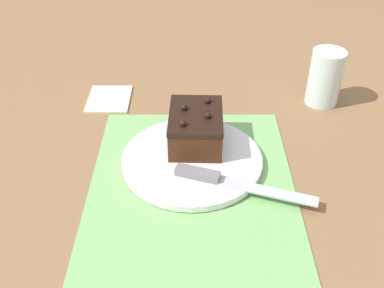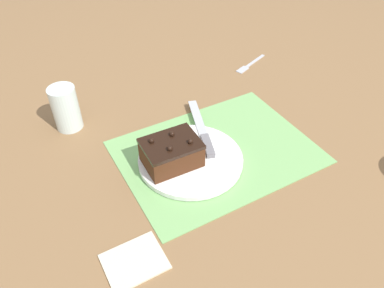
{
  "view_description": "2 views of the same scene",
  "coord_description": "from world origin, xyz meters",
  "px_view_note": "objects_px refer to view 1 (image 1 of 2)",
  "views": [
    {
      "loc": [
        -0.54,
        0.0,
        0.51
      ],
      "look_at": [
        0.1,
        0.0,
        0.03
      ],
      "focal_mm": 42.0,
      "sensor_mm": 36.0,
      "label": 1
    },
    {
      "loc": [
        0.38,
        0.55,
        0.62
      ],
      "look_at": [
        0.06,
        -0.02,
        0.03
      ],
      "focal_mm": 35.0,
      "sensor_mm": 36.0,
      "label": 2
    }
  ],
  "objects_px": {
    "cake_plate": "(191,160)",
    "drinking_glass": "(325,78)",
    "chocolate_cake": "(196,128)",
    "serving_knife": "(221,179)"
  },
  "relations": [
    {
      "from": "chocolate_cake",
      "to": "cake_plate",
      "type": "bearing_deg",
      "value": 169.76
    },
    {
      "from": "chocolate_cake",
      "to": "drinking_glass",
      "type": "xyz_separation_m",
      "value": [
        0.16,
        -0.27,
        0.01
      ]
    },
    {
      "from": "chocolate_cake",
      "to": "serving_knife",
      "type": "height_order",
      "value": "chocolate_cake"
    },
    {
      "from": "chocolate_cake",
      "to": "drinking_glass",
      "type": "height_order",
      "value": "drinking_glass"
    },
    {
      "from": "chocolate_cake",
      "to": "serving_knife",
      "type": "relative_size",
      "value": 0.56
    },
    {
      "from": "chocolate_cake",
      "to": "drinking_glass",
      "type": "bearing_deg",
      "value": -58.58
    },
    {
      "from": "serving_knife",
      "to": "drinking_glass",
      "type": "height_order",
      "value": "drinking_glass"
    },
    {
      "from": "cake_plate",
      "to": "drinking_glass",
      "type": "relative_size",
      "value": 2.09
    },
    {
      "from": "cake_plate",
      "to": "drinking_glass",
      "type": "distance_m",
      "value": 0.35
    },
    {
      "from": "cake_plate",
      "to": "chocolate_cake",
      "type": "relative_size",
      "value": 1.91
    }
  ]
}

